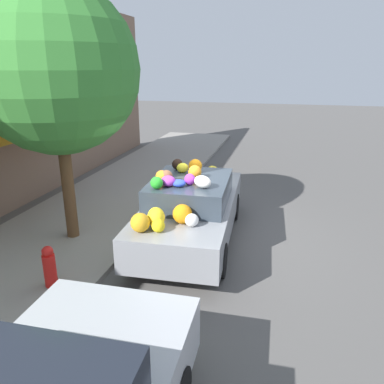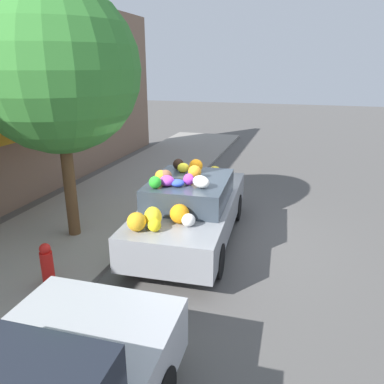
{
  "view_description": "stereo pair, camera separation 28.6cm",
  "coord_description": "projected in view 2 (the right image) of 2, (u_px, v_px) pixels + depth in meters",
  "views": [
    {
      "loc": [
        -6.91,
        -1.75,
        3.49
      ],
      "look_at": [
        0.0,
        0.02,
        1.06
      ],
      "focal_mm": 35.0,
      "sensor_mm": 36.0,
      "label": 1
    },
    {
      "loc": [
        -6.83,
        -2.03,
        3.49
      ],
      "look_at": [
        0.0,
        0.02,
        1.06
      ],
      "focal_mm": 35.0,
      "sensor_mm": 36.0,
      "label": 2
    }
  ],
  "objects": [
    {
      "name": "sidewalk_curb",
      "position": [
        80.0,
        223.0,
        8.59
      ],
      "size": [
        24.0,
        3.2,
        0.1
      ],
      "color": "gray",
      "rests_on": "ground"
    },
    {
      "name": "fire_hydrant",
      "position": [
        47.0,
        263.0,
        6.04
      ],
      "size": [
        0.2,
        0.2,
        0.7
      ],
      "color": "red",
      "rests_on": "sidewalk_curb"
    },
    {
      "name": "street_tree",
      "position": [
        57.0,
        70.0,
        6.87
      ],
      "size": [
        3.1,
        3.1,
        4.86
      ],
      "color": "brown",
      "rests_on": "sidewalk_curb"
    },
    {
      "name": "ground_plane",
      "position": [
        193.0,
        240.0,
        7.87
      ],
      "size": [
        60.0,
        60.0,
        0.0
      ],
      "primitive_type": "plane",
      "color": "#565451"
    },
    {
      "name": "art_car",
      "position": [
        191.0,
        207.0,
        7.59
      ],
      "size": [
        4.31,
        1.9,
        1.66
      ],
      "rotation": [
        0.0,
        0.0,
        0.05
      ],
      "color": "gray",
      "rests_on": "ground"
    }
  ]
}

